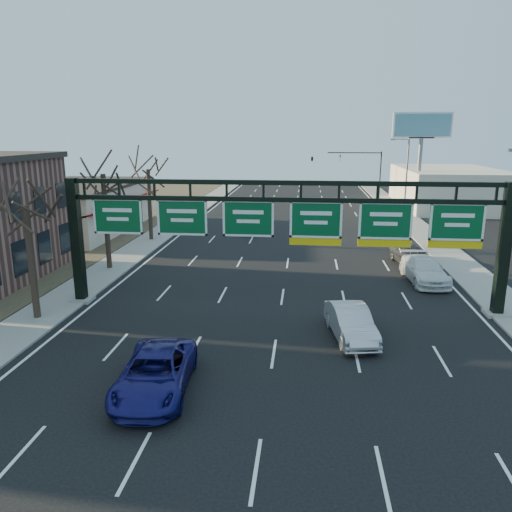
# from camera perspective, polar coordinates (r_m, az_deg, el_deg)

# --- Properties ---
(ground) EXTENTS (160.00, 160.00, 0.00)m
(ground) POSITION_cam_1_polar(r_m,az_deg,el_deg) (21.06, 1.67, -13.35)
(ground) COLOR black
(ground) RESTS_ON ground
(sidewalk_left) EXTENTS (3.00, 120.00, 0.12)m
(sidewalk_left) POSITION_cam_1_polar(r_m,az_deg,el_deg) (42.25, -13.88, 0.42)
(sidewalk_left) COLOR gray
(sidewalk_left) RESTS_ON ground
(sidewalk_right) EXTENTS (3.00, 120.00, 0.12)m
(sidewalk_right) POSITION_cam_1_polar(r_m,az_deg,el_deg) (41.47, 21.71, -0.42)
(sidewalk_right) COLOR gray
(sidewalk_right) RESTS_ON ground
(lane_markings) EXTENTS (21.60, 120.00, 0.01)m
(lane_markings) POSITION_cam_1_polar(r_m,az_deg,el_deg) (39.87, 3.74, -0.07)
(lane_markings) COLOR white
(lane_markings) RESTS_ON ground
(sign_gantry) EXTENTS (24.60, 1.20, 7.20)m
(sign_gantry) POSITION_cam_1_polar(r_m,az_deg,el_deg) (27.16, 3.30, 3.27)
(sign_gantry) COLOR black
(sign_gantry) RESTS_ON ground
(cream_strip) EXTENTS (10.90, 18.40, 4.70)m
(cream_strip) POSITION_cam_1_polar(r_m,az_deg,el_deg) (53.32, -19.67, 5.29)
(cream_strip) COLOR beige
(cream_strip) RESTS_ON ground
(building_right_distant) EXTENTS (12.00, 20.00, 5.00)m
(building_right_distant) POSITION_cam_1_polar(r_m,az_deg,el_deg) (71.53, 21.07, 7.31)
(building_right_distant) COLOR beige
(building_right_distant) RESTS_ON ground
(tree_gantry) EXTENTS (3.60, 3.60, 8.48)m
(tree_gantry) POSITION_cam_1_polar(r_m,az_deg,el_deg) (27.65, -25.11, 7.38)
(tree_gantry) COLOR #32251B
(tree_gantry) RESTS_ON sidewalk_left
(tree_mid) EXTENTS (3.60, 3.60, 9.24)m
(tree_mid) POSITION_cam_1_polar(r_m,az_deg,el_deg) (36.53, -17.22, 10.53)
(tree_mid) COLOR #32251B
(tree_mid) RESTS_ON sidewalk_left
(tree_far) EXTENTS (3.60, 3.60, 8.86)m
(tree_far) POSITION_cam_1_polar(r_m,az_deg,el_deg) (45.93, -12.33, 10.94)
(tree_far) COLOR #32251B
(tree_far) RESTS_ON sidewalk_left
(streetlight_far) EXTENTS (2.15, 0.22, 9.00)m
(streetlight_far) POSITION_cam_1_polar(r_m,az_deg,el_deg) (59.90, 16.71, 9.01)
(streetlight_far) COLOR slate
(streetlight_far) RESTS_ON sidewalk_right
(billboard_right) EXTENTS (7.00, 0.50, 12.00)m
(billboard_right) POSITION_cam_1_polar(r_m,az_deg,el_deg) (65.11, 18.39, 12.76)
(billboard_right) COLOR slate
(billboard_right) RESTS_ON ground
(traffic_signal_mast) EXTENTS (10.16, 0.54, 7.00)m
(traffic_signal_mast) POSITION_cam_1_polar(r_m,az_deg,el_deg) (73.91, 9.32, 10.56)
(traffic_signal_mast) COLOR black
(traffic_signal_mast) RESTS_ON ground
(car_blue_suv) EXTENTS (2.97, 5.75, 1.55)m
(car_blue_suv) POSITION_cam_1_polar(r_m,az_deg,el_deg) (19.81, -11.47, -12.98)
(car_blue_suv) COLOR navy
(car_blue_suv) RESTS_ON ground
(car_silver_sedan) EXTENTS (2.47, 4.96, 1.56)m
(car_silver_sedan) POSITION_cam_1_polar(r_m,az_deg,el_deg) (24.54, 10.78, -7.50)
(car_silver_sedan) COLOR #B6B5BA
(car_silver_sedan) RESTS_ON ground
(car_white_wagon) EXTENTS (2.72, 5.68, 1.60)m
(car_white_wagon) POSITION_cam_1_polar(r_m,az_deg,el_deg) (34.81, 18.69, -1.53)
(car_white_wagon) COLOR white
(car_white_wagon) RESTS_ON ground
(car_grey_far) EXTENTS (2.56, 4.97, 1.62)m
(car_grey_far) POSITION_cam_1_polar(r_m,az_deg,el_deg) (39.04, 17.10, 0.24)
(car_grey_far) COLOR #3B3D40
(car_grey_far) RESTS_ON ground
(car_silver_distant) EXTENTS (2.00, 4.39, 1.39)m
(car_silver_distant) POSITION_cam_1_polar(r_m,az_deg,el_deg) (49.18, -0.77, 3.47)
(car_silver_distant) COLOR silver
(car_silver_distant) RESTS_ON ground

